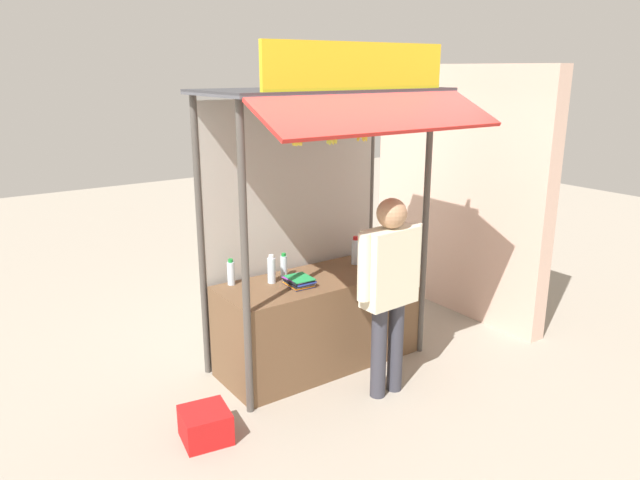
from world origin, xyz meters
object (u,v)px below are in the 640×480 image
water_bottle_rear_center (271,270)px  banana_bunch_rightmost (417,124)px  magazine_stack_left (383,261)px  vendor_person (389,280)px  banana_bunch_leftmost (362,131)px  banana_bunch_inner_right (332,135)px  water_bottle_front_left (231,273)px  magazine_stack_far_left (380,270)px  magazine_stack_mid_left (299,281)px  water_bottle_center (355,251)px  banana_bunch_inner_left (297,135)px  plastic_crate (205,425)px  water_bottle_back_right (284,266)px

water_bottle_rear_center → banana_bunch_rightmost: 1.77m
magazine_stack_left → vendor_person: vendor_person is taller
banana_bunch_rightmost → banana_bunch_leftmost: (-0.59, 0.00, -0.02)m
magazine_stack_left → water_bottle_rear_center: bearing=171.4°
banana_bunch_inner_right → banana_bunch_leftmost: same height
water_bottle_front_left → magazine_stack_far_left: water_bottle_front_left is taller
magazine_stack_left → magazine_stack_mid_left: 0.99m
water_bottle_center → banana_bunch_rightmost: (0.18, -0.58, 1.24)m
vendor_person → water_bottle_center: bearing=65.6°
vendor_person → water_bottle_front_left: bearing=127.5°
water_bottle_front_left → banana_bunch_rightmost: size_ratio=0.98×
banana_bunch_rightmost → magazine_stack_far_left: bearing=135.1°
water_bottle_front_left → banana_bunch_inner_right: 1.53m
water_bottle_rear_center → magazine_stack_mid_left: 0.27m
water_bottle_center → banana_bunch_leftmost: 1.41m
banana_bunch_inner_left → plastic_crate: bearing=-176.6°
water_bottle_rear_center → vendor_person: bearing=-57.0°
magazine_stack_far_left → water_bottle_rear_center: bearing=157.0°
water_bottle_back_right → plastic_crate: bearing=-148.2°
magazine_stack_mid_left → vendor_person: 0.82m
magazine_stack_left → vendor_person: size_ratio=0.16×
plastic_crate → water_bottle_rear_center: bearing=33.3°
vendor_person → magazine_stack_left: bearing=49.4°
water_bottle_rear_center → magazine_stack_far_left: (0.92, -0.39, -0.07)m
magazine_stack_left → banana_bunch_inner_left: size_ratio=1.01×
water_bottle_front_left → magazine_stack_mid_left: 0.60m
banana_bunch_leftmost → vendor_person: bearing=-78.5°
water_bottle_front_left → plastic_crate: 1.33m
banana_bunch_rightmost → magazine_stack_mid_left: bearing=158.5°
magazine_stack_left → banana_bunch_leftmost: bearing=-146.7°
banana_bunch_inner_right → water_bottle_front_left: bearing=125.7°
magazine_stack_far_left → magazine_stack_mid_left: 0.79m
water_bottle_center → banana_bunch_leftmost: banana_bunch_leftmost is taller
water_bottle_rear_center → water_bottle_center: (0.93, -0.01, 0.01)m
water_bottle_front_left → banana_bunch_leftmost: (0.83, -0.74, 1.24)m
water_bottle_back_right → banana_bunch_leftmost: size_ratio=0.81×
banana_bunch_inner_left → plastic_crate: (-0.87, -0.05, -2.09)m
magazine_stack_mid_left → banana_bunch_inner_left: size_ratio=1.01×
water_bottle_rear_center → water_bottle_back_right: (0.17, 0.07, -0.02)m
water_bottle_back_right → plastic_crate: 1.58m
magazine_stack_left → magazine_stack_far_left: 0.31m
magazine_stack_far_left → banana_bunch_rightmost: size_ratio=1.14×
magazine_stack_mid_left → water_bottle_front_left: bearing=141.8°
magazine_stack_far_left → banana_bunch_leftmost: banana_bunch_leftmost is taller
water_bottle_rear_center → plastic_crate: bearing=-146.7°
banana_bunch_leftmost → vendor_person: banana_bunch_leftmost is taller
magazine_stack_left → banana_bunch_inner_right: size_ratio=0.96×
water_bottle_rear_center → water_bottle_back_right: size_ratio=1.16×
water_bottle_rear_center → water_bottle_center: water_bottle_center is taller
water_bottle_rear_center → magazine_stack_far_left: 1.00m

